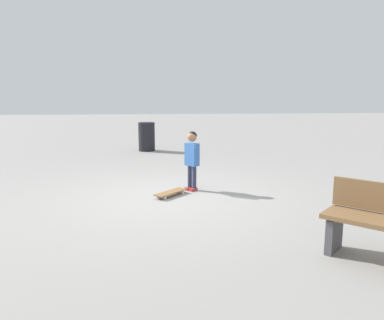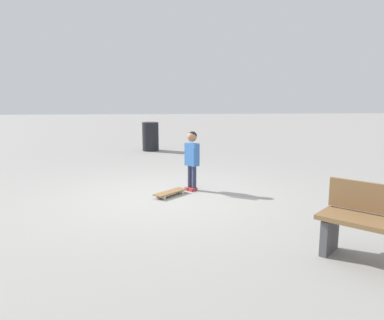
{
  "view_description": "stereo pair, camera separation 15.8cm",
  "coord_description": "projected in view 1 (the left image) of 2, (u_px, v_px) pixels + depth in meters",
  "views": [
    {
      "loc": [
        -6.1,
        0.15,
        1.73
      ],
      "look_at": [
        0.48,
        -0.49,
        0.55
      ],
      "focal_mm": 35.35,
      "sensor_mm": 36.0,
      "label": 1
    },
    {
      "loc": [
        -6.12,
        -0.01,
        1.73
      ],
      "look_at": [
        0.48,
        -0.49,
        0.55
      ],
      "focal_mm": 35.35,
      "sensor_mm": 36.0,
      "label": 2
    }
  ],
  "objects": [
    {
      "name": "ground_plane",
      "position": [
        165.0,
        198.0,
        6.3
      ],
      "size": [
        50.0,
        50.0,
        0.0
      ],
      "primitive_type": "plane",
      "color": "gray"
    },
    {
      "name": "child_person",
      "position": [
        192.0,
        154.0,
        6.69
      ],
      "size": [
        0.4,
        0.27,
        1.06
      ],
      "color": "#2D3351",
      "rests_on": "ground"
    },
    {
      "name": "trash_bin",
      "position": [
        147.0,
        137.0,
        11.34
      ],
      "size": [
        0.49,
        0.49,
        0.85
      ],
      "primitive_type": "cylinder",
      "color": "black",
      "rests_on": "ground"
    },
    {
      "name": "skateboard",
      "position": [
        171.0,
        193.0,
        6.41
      ],
      "size": [
        0.6,
        0.59,
        0.07
      ],
      "color": "olive",
      "rests_on": "ground"
    }
  ]
}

